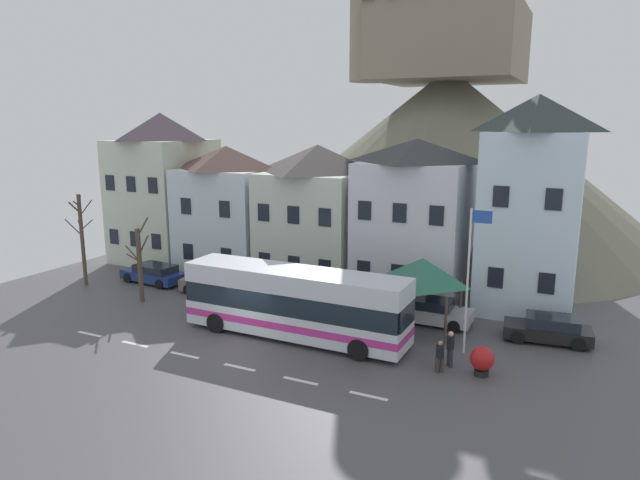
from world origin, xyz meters
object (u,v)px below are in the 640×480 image
object	(u,v)px
townhouse_01	(228,209)
parked_car_02	(431,311)
hilltop_castle	(445,151)
parked_car_00	(154,274)
harbour_buoy	(482,360)
townhouse_02	(318,213)
townhouse_03	(415,218)
parked_car_03	(214,282)
pedestrian_01	(450,348)
public_bench	(411,303)
pedestrian_00	(440,356)
transit_bus	(295,304)
townhouse_00	(164,187)
bare_tree_01	(140,263)
bus_shelter	(423,271)
flagpole	(470,271)
bare_tree_00	(82,237)
parked_car_01	(549,329)
townhouse_04	(531,206)

from	to	relation	value
townhouse_01	parked_car_02	size ratio (longest dim) A/B	2.17
hilltop_castle	parked_car_00	size ratio (longest dim) A/B	8.22
harbour_buoy	townhouse_02	bearing A→B (deg)	140.55
townhouse_03	parked_car_00	bearing A→B (deg)	-161.46
parked_car_03	pedestrian_01	distance (m)	16.43
parked_car_03	public_bench	size ratio (longest dim) A/B	2.85
pedestrian_00	hilltop_castle	bearing A→B (deg)	103.68
transit_bus	parked_car_02	xyz separation A→B (m)	(5.57, 4.88, -1.08)
townhouse_01	parked_car_03	xyz separation A→B (m)	(2.28, -4.97, -3.74)
hilltop_castle	parked_car_03	size ratio (longest dim) A/B	8.74
parked_car_03	townhouse_00	bearing A→B (deg)	139.07
townhouse_00	bare_tree_01	world-z (taller)	townhouse_00
townhouse_00	bus_shelter	xyz separation A→B (m)	(22.03, -6.24, -2.52)
pedestrian_00	public_bench	bearing A→B (deg)	115.52
flagpole	bare_tree_00	size ratio (longest dim) A/B	1.13
parked_car_00	public_bench	distance (m)	17.11
pedestrian_01	townhouse_01	bearing A→B (deg)	152.45
parked_car_01	public_bench	xyz separation A→B (m)	(-7.34, 1.45, -0.17)
townhouse_02	parked_car_01	distance (m)	16.44
townhouse_04	parked_car_03	bearing A→B (deg)	-164.12
parked_car_01	flagpole	bearing A→B (deg)	36.98
townhouse_04	hilltop_castle	bearing A→B (deg)	117.63
bus_shelter	pedestrian_00	size ratio (longest dim) A/B	2.63
pedestrian_00	pedestrian_01	distance (m)	0.85
parked_car_00	parked_car_03	xyz separation A→B (m)	(4.88, -0.04, 0.06)
bus_shelter	pedestrian_01	distance (m)	5.16
townhouse_00	parked_car_00	xyz separation A→B (m)	(3.77, -5.73, -4.95)
townhouse_02	townhouse_03	distance (m)	6.79
parked_car_00	townhouse_02	bearing A→B (deg)	-143.43
townhouse_02	parked_car_01	world-z (taller)	townhouse_02
flagpole	hilltop_castle	bearing A→B (deg)	106.29
townhouse_04	public_bench	size ratio (longest dim) A/B	7.87
parked_car_02	townhouse_01	bearing A→B (deg)	164.31
townhouse_00	parked_car_00	bearing A→B (deg)	-56.64
bare_tree_00	bus_shelter	bearing A→B (deg)	4.75
parked_car_03	townhouse_02	bearing A→B (deg)	45.52
parked_car_00	parked_car_03	distance (m)	4.88
townhouse_00	parked_car_03	xyz separation A→B (m)	(8.65, -5.77, -4.89)
pedestrian_01	harbour_buoy	xyz separation A→B (m)	(1.42, -0.31, -0.16)
bare_tree_01	pedestrian_01	bearing A→B (deg)	-3.44
public_bench	harbour_buoy	xyz separation A→B (m)	(5.10, -6.69, 0.24)
townhouse_02	hilltop_castle	world-z (taller)	hilltop_castle
parked_car_01	pedestrian_00	bearing A→B (deg)	49.24
townhouse_03	parked_car_03	distance (m)	13.07
pedestrian_01	parked_car_00	bearing A→B (deg)	167.71
transit_bus	parked_car_01	size ratio (longest dim) A/B	2.74
flagpole	pedestrian_01	bearing A→B (deg)	-100.39
harbour_buoy	parked_car_00	bearing A→B (deg)	167.70
transit_bus	bare_tree_00	distance (m)	16.88
bus_shelter	parked_car_00	distance (m)	18.43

